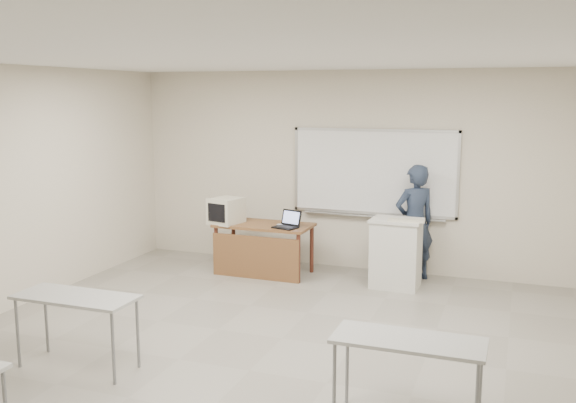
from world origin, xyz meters
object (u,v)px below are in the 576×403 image
at_px(keyboard, 406,221).
at_px(whiteboard, 374,173).
at_px(crt_monitor, 227,211).
at_px(presenter, 415,222).
at_px(instructor_desk, 261,239).
at_px(mouse, 280,225).
at_px(podium, 396,253).
at_px(laptop, 286,223).

bearing_deg(keyboard, whiteboard, 120.63).
height_order(crt_monitor, presenter, presenter).
bearing_deg(instructor_desk, presenter, 15.66).
bearing_deg(mouse, crt_monitor, 164.07).
distance_m(mouse, keyboard, 1.86).
distance_m(podium, mouse, 1.72).
xyz_separation_m(instructor_desk, podium, (1.97, 0.07, -0.06)).
distance_m(whiteboard, crt_monitor, 2.26).
distance_m(instructor_desk, podium, 1.97).
distance_m(instructor_desk, mouse, 0.36).
distance_m(crt_monitor, presenter, 2.75).
bearing_deg(presenter, instructor_desk, -22.83).
relative_size(podium, presenter, 0.58).
bearing_deg(laptop, podium, 20.37).
height_order(podium, keyboard, keyboard).
xyz_separation_m(crt_monitor, mouse, (0.83, 0.05, -0.17)).
bearing_deg(instructor_desk, keyboard, -0.55).
relative_size(podium, keyboard, 1.98).
bearing_deg(crt_monitor, mouse, 16.65).
bearing_deg(laptop, mouse, 176.96).
height_order(mouse, keyboard, keyboard).
relative_size(whiteboard, presenter, 1.49).
bearing_deg(mouse, laptop, -39.31).
bearing_deg(whiteboard, presenter, -22.13).
height_order(instructor_desk, keyboard, keyboard).
height_order(whiteboard, podium, whiteboard).
bearing_deg(instructor_desk, podium, 2.84).
distance_m(instructor_desk, laptop, 0.48).
relative_size(whiteboard, podium, 2.58).
height_order(podium, mouse, podium).
bearing_deg(crt_monitor, instructor_desk, 14.86).
distance_m(whiteboard, podium, 1.35).
height_order(mouse, presenter, presenter).
xyz_separation_m(instructor_desk, crt_monitor, (-0.55, -0.01, 0.40)).
distance_m(podium, crt_monitor, 2.56).
relative_size(instructor_desk, crt_monitor, 3.07).
bearing_deg(podium, laptop, -175.17).
relative_size(crt_monitor, mouse, 4.69).
height_order(instructor_desk, crt_monitor, crt_monitor).
relative_size(whiteboard, crt_monitor, 5.39).
bearing_deg(mouse, keyboard, -21.50).
xyz_separation_m(crt_monitor, keyboard, (2.67, -0.03, 0.04)).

